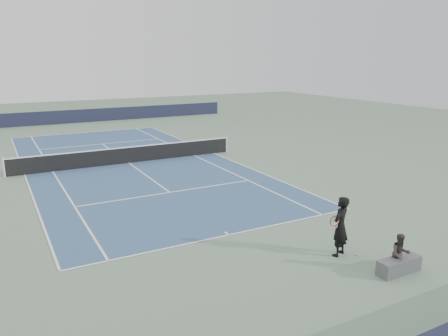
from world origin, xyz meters
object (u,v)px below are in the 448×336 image
spectator_bench (400,259)px  tennis_ball (358,255)px  tennis_player (340,226)px  tennis_net (128,155)px

spectator_bench → tennis_ball: bearing=98.8°
tennis_player → spectator_bench: tennis_player is taller
tennis_player → tennis_ball: tennis_player is taller
tennis_net → tennis_player: tennis_player is taller
tennis_player → spectator_bench: (0.69, -1.68, -0.53)m
tennis_ball → spectator_bench: (0.21, -1.35, 0.38)m
tennis_player → spectator_bench: size_ratio=1.32×
tennis_ball → spectator_bench: 1.42m
spectator_bench → tennis_player: bearing=112.4°
tennis_net → spectator_bench: spectator_bench is taller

